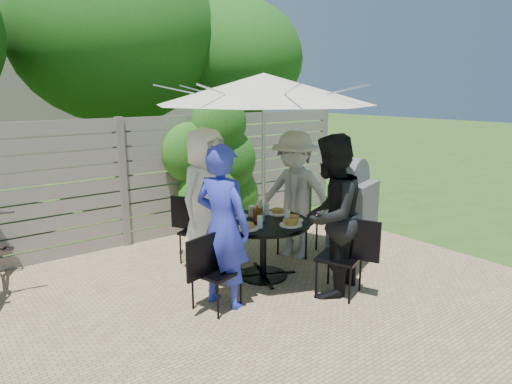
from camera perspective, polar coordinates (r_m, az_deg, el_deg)
backyard_envelope at (r=13.61m, az=-28.16°, el=12.93°), size 60.00×60.00×5.00m
patio_table at (r=5.42m, az=0.91°, el=-5.80°), size 1.40×1.40×0.71m
umbrella at (r=5.14m, az=0.98°, el=12.72°), size 3.20×3.20×2.39m
chair_back at (r=6.00m, az=-7.17°, el=-6.39°), size 0.56×0.65×0.86m
person_back at (r=5.75m, az=-6.27°, el=-0.74°), size 1.01×0.84×1.77m
chair_left at (r=4.75m, az=-5.03°, el=-11.74°), size 0.64×0.49×0.84m
person_left at (r=4.64m, az=-4.19°, el=-4.41°), size 0.61×0.73×1.70m
chair_front at (r=5.12m, az=10.46°, el=-9.85°), size 0.56×0.68×0.89m
person_front at (r=4.96m, az=9.29°, el=-3.01°), size 1.05×0.94×1.77m
chair_right at (r=6.30m, az=5.29°, el=-5.11°), size 0.74×0.62×0.97m
person_right at (r=6.03m, az=4.85°, el=-0.42°), size 0.99×1.25×1.70m
plate_back at (r=5.53m, az=-2.33°, el=-2.85°), size 0.26×0.26×0.06m
plate_left at (r=5.05m, az=-1.12°, el=-4.35°), size 0.26×0.26×0.06m
plate_front at (r=5.18m, az=4.38°, el=-3.93°), size 0.26×0.26×0.06m
plate_right at (r=5.65m, az=2.74°, el=-2.50°), size 0.26×0.26×0.06m
plate_extra at (r=5.36m, az=4.66°, el=-3.36°), size 0.24×0.24×0.06m
glass_left at (r=5.07m, az=0.49°, el=-3.75°), size 0.07×0.07×0.14m
glass_front at (r=5.30m, az=3.92°, el=-3.03°), size 0.07×0.07×0.14m
glass_right at (r=5.60m, az=1.31°, el=-2.14°), size 0.07×0.07×0.14m
syrup_jug at (r=5.31m, az=0.13°, el=-2.88°), size 0.09×0.09×0.16m
coffee_cup at (r=5.53m, az=-0.54°, el=-2.45°), size 0.08×0.08×0.12m
bbq_grill at (r=6.38m, az=12.04°, el=-2.23°), size 0.77×0.68×1.32m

